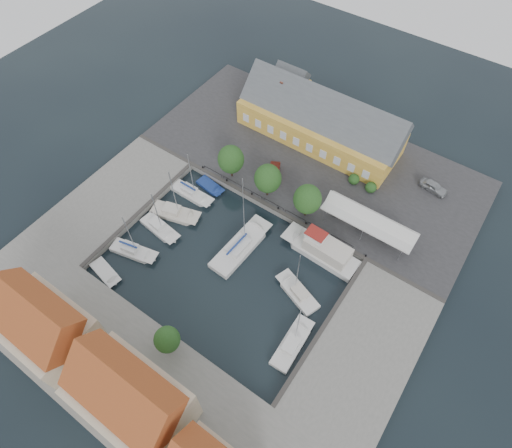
{
  "coord_description": "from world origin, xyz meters",
  "views": [
    {
      "loc": [
        21.14,
        -24.33,
        53.83
      ],
      "look_at": [
        0.0,
        6.0,
        1.5
      ],
      "focal_mm": 30.0,
      "sensor_mm": 36.0,
      "label": 1
    }
  ],
  "objects": [
    {
      "name": "east_quay",
      "position": [
        22.0,
        -2.0,
        0.5
      ],
      "size": [
        12.0,
        24.0,
        1.0
      ],
      "primitive_type": "cube",
      "color": "slate",
      "rests_on": "ground"
    },
    {
      "name": "east_boat_b",
      "position": [
        10.97,
        0.39,
        0.26
      ],
      "size": [
        7.49,
        4.63,
        10.0
      ],
      "color": "silver",
      "rests_on": "ground"
    },
    {
      "name": "launch_sw",
      "position": [
        -13.31,
        -12.44,
        0.09
      ],
      "size": [
        5.65,
        3.0,
        0.98
      ],
      "color": "silver",
      "rests_on": "ground"
    },
    {
      "name": "car_red",
      "position": [
        -3.31,
        15.89,
        1.77
      ],
      "size": [
        3.59,
        4.93,
        1.55
      ],
      "primitive_type": "imported",
      "rotation": [
        0.0,
        0.0,
        0.47
      ],
      "color": "#5C1A15",
      "rests_on": "north_quay"
    },
    {
      "name": "trawler",
      "position": [
        10.53,
        7.93,
        1.02
      ],
      "size": [
        12.16,
        4.02,
        5.0
      ],
      "color": "silver",
      "rests_on": "ground"
    },
    {
      "name": "center_sailboat",
      "position": [
        0.04,
        1.83,
        0.36
      ],
      "size": [
        3.87,
        11.53,
        15.2
      ],
      "color": "silver",
      "rests_on": "ground"
    },
    {
      "name": "west_boat_b",
      "position": [
        -12.11,
        1.06,
        0.26
      ],
      "size": [
        8.24,
        4.71,
        10.85
      ],
      "color": "beige",
      "rests_on": "ground"
    },
    {
      "name": "ground",
      "position": [
        0.0,
        0.0,
        0.0
      ],
      "size": [
        140.0,
        140.0,
        0.0
      ],
      "primitive_type": "plane",
      "color": "black",
      "rests_on": "ground"
    },
    {
      "name": "west_boat_c",
      "position": [
        -12.08,
        -2.39,
        0.26
      ],
      "size": [
        7.26,
        3.07,
        9.74
      ],
      "color": "silver",
      "rests_on": "ground"
    },
    {
      "name": "quay_trees",
      "position": [
        -2.0,
        12.0,
        4.88
      ],
      "size": [
        18.2,
        4.2,
        6.3
      ],
      "color": "black",
      "rests_on": "north_quay"
    },
    {
      "name": "west_boat_d",
      "position": [
        -12.46,
        -7.67,
        0.27
      ],
      "size": [
        7.55,
        3.74,
        9.96
      ],
      "color": "silver",
      "rests_on": "ground"
    },
    {
      "name": "townhouses",
      "position": [
        1.93,
        -23.24,
        5.82
      ],
      "size": [
        36.3,
        8.5,
        12.0
      ],
      "color": "beige",
      "rests_on": "south_bank"
    },
    {
      "name": "west_boat_a",
      "position": [
        -12.45,
        5.61,
        0.27
      ],
      "size": [
        7.73,
        2.24,
        10.32
      ],
      "color": "silver",
      "rests_on": "ground"
    },
    {
      "name": "east_boat_c",
      "position": [
        14.1,
        -6.23,
        0.26
      ],
      "size": [
        2.74,
        7.91,
        10.07
      ],
      "color": "silver",
      "rests_on": "ground"
    },
    {
      "name": "north_quay",
      "position": [
        0.0,
        23.0,
        0.5
      ],
      "size": [
        56.0,
        26.0,
        1.0
      ],
      "primitive_type": "cube",
      "color": "#2D2D30",
      "rests_on": "ground"
    },
    {
      "name": "tent_canopy",
      "position": [
        14.0,
        14.5,
        3.68
      ],
      "size": [
        14.0,
        4.0,
        2.83
      ],
      "color": "silver",
      "rests_on": "north_quay"
    },
    {
      "name": "west_quay",
      "position": [
        -22.0,
        -2.0,
        0.5
      ],
      "size": [
        12.0,
        24.0,
        1.0
      ],
      "primitive_type": "cube",
      "color": "slate",
      "rests_on": "ground"
    },
    {
      "name": "car_silver",
      "position": [
        19.15,
        27.97,
        1.77
      ],
      "size": [
        4.74,
        2.38,
        1.55
      ],
      "primitive_type": "imported",
      "rotation": [
        0.0,
        0.0,
        1.45
      ],
      "color": "#A0A4A8",
      "rests_on": "north_quay"
    },
    {
      "name": "south_bank",
      "position": [
        0.0,
        -21.0,
        0.5
      ],
      "size": [
        56.0,
        14.0,
        1.0
      ],
      "primitive_type": "cube",
      "color": "slate",
      "rests_on": "ground"
    },
    {
      "name": "launch_nw",
      "position": [
        -11.06,
        8.67,
        0.09
      ],
      "size": [
        5.21,
        2.66,
        0.88
      ],
      "color": "navy",
      "rests_on": "ground"
    },
    {
      "name": "quay_edge_fittings",
      "position": [
        0.02,
        4.75,
        1.06
      ],
      "size": [
        56.0,
        24.72,
        0.4
      ],
      "color": "#383533",
      "rests_on": "north_quay"
    },
    {
      "name": "warehouse",
      "position": [
        -2.6,
        28.36,
        4.43
      ],
      "size": [
        28.56,
        14.0,
        9.55
      ],
      "color": "gold",
      "rests_on": "north_quay"
    }
  ]
}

